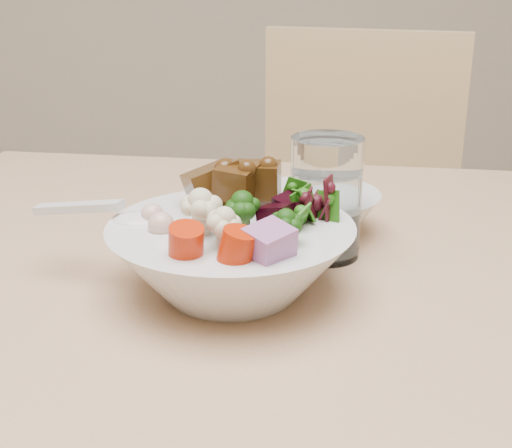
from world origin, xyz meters
name	(u,v)px	position (x,y,z in m)	size (l,w,h in m)	color
dining_table	(512,352)	(0.30, 0.17, 0.64)	(1.64, 1.11, 0.71)	tan
chair_far	(348,234)	(0.24, 0.87, 0.50)	(0.52, 0.52, 0.89)	tan
food_bowl	(233,253)	(0.01, 0.17, 0.75)	(0.24, 0.24, 0.13)	silver
soup_spoon	(122,218)	(-0.10, 0.20, 0.78)	(0.14, 0.08, 0.03)	silver
water_glass	(325,203)	(0.11, 0.26, 0.77)	(0.08, 0.08, 0.13)	white
side_bowl	(316,213)	(0.11, 0.33, 0.74)	(0.15, 0.15, 0.05)	silver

